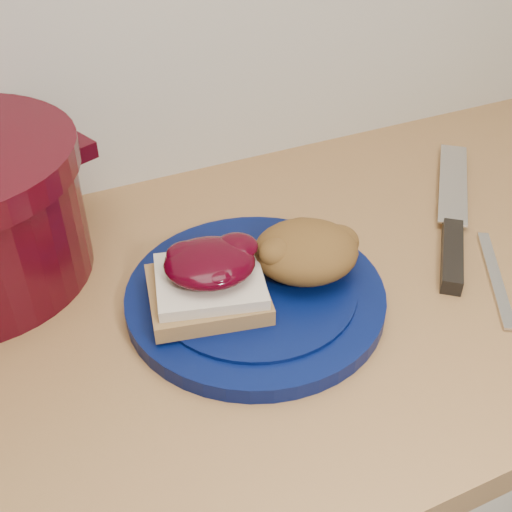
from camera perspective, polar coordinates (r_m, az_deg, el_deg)
name	(u,v)px	position (r m, az deg, el deg)	size (l,w,h in m)	color
plate	(255,296)	(0.72, -0.06, -3.61)	(0.29, 0.29, 0.02)	#040E3D
sandwich	(209,279)	(0.68, -4.22, -2.08)	(0.14, 0.13, 0.06)	olive
stuffing_mound	(306,251)	(0.72, 4.45, 0.41)	(0.12, 0.10, 0.06)	brown
chef_knife	(452,233)	(0.86, 17.05, 1.97)	(0.24, 0.29, 0.02)	black
butter_knife	(495,277)	(0.81, 20.51, -1.78)	(0.18, 0.01, 0.00)	silver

